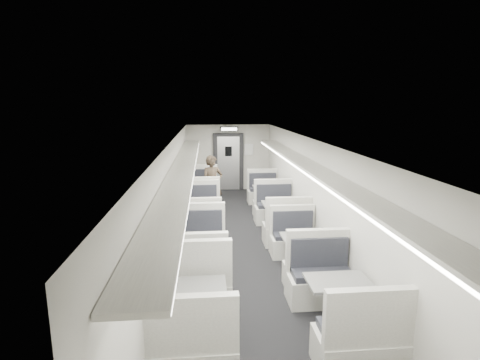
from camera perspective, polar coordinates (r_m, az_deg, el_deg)
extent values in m
cube|color=black|center=(8.25, 0.79, -11.32)|extent=(3.00, 12.00, 0.12)
cube|color=silver|center=(7.63, 0.85, 6.38)|extent=(3.00, 12.00, 0.12)
cube|color=beige|center=(13.78, -1.81, 3.47)|extent=(3.00, 0.12, 2.40)
cube|color=beige|center=(7.84, -10.61, -3.03)|extent=(0.12, 12.00, 2.40)
cube|color=beige|center=(8.15, 11.80, -2.52)|extent=(0.12, 12.00, 2.40)
cube|color=#ACAAA1|center=(10.62, -6.09, -4.42)|extent=(1.10, 0.61, 0.47)
cube|color=black|center=(10.57, -6.12, -2.88)|extent=(0.98, 0.49, 0.10)
cube|color=#ACAAA1|center=(10.25, -6.18, -1.55)|extent=(1.10, 0.12, 0.73)
cube|color=#ACAAA1|center=(12.19, -5.99, -2.31)|extent=(1.10, 0.61, 0.47)
cube|color=black|center=(12.09, -6.02, -1.03)|extent=(0.98, 0.49, 0.10)
cube|color=#ACAAA1|center=(12.28, -6.03, 0.66)|extent=(1.10, 0.12, 0.73)
cylinder|color=silver|center=(11.37, -6.05, -2.68)|extent=(0.10, 0.10, 0.72)
cylinder|color=silver|center=(11.46, -6.01, -4.35)|extent=(0.37, 0.37, 0.03)
cube|color=slate|center=(11.28, -6.09, -0.71)|extent=(0.92, 0.62, 0.04)
cube|color=#ACAAA1|center=(8.70, -6.27, -8.17)|extent=(1.04, 0.58, 0.44)
cube|color=black|center=(8.64, -6.31, -6.42)|extent=(0.92, 0.46, 0.10)
cube|color=#ACAAA1|center=(8.33, -6.38, -5.00)|extent=(1.04, 0.12, 0.69)
cube|color=#ACAAA1|center=(10.16, -6.13, -5.24)|extent=(1.04, 0.58, 0.44)
cube|color=black|center=(10.05, -6.16, -3.82)|extent=(0.92, 0.46, 0.10)
cube|color=#ACAAA1|center=(10.21, -6.18, -1.87)|extent=(1.04, 0.12, 0.69)
cylinder|color=silver|center=(9.39, -6.21, -5.91)|extent=(0.10, 0.10, 0.68)
cylinder|color=silver|center=(9.49, -6.17, -7.77)|extent=(0.35, 0.35, 0.03)
cube|color=slate|center=(9.28, -6.26, -3.69)|extent=(0.86, 0.59, 0.04)
cube|color=#ACAAA1|center=(6.16, -6.73, -16.80)|extent=(1.11, 0.62, 0.47)
cube|color=black|center=(6.06, -6.79, -14.26)|extent=(0.98, 0.49, 0.10)
cube|color=#ACAAA1|center=(5.69, -6.93, -12.54)|extent=(1.11, 0.13, 0.73)
cube|color=#ACAAA1|center=(7.63, -6.42, -10.96)|extent=(1.11, 0.62, 0.47)
cube|color=black|center=(7.50, -6.48, -9.02)|extent=(0.98, 0.49, 0.10)
cube|color=#ACAAA1|center=(7.64, -6.49, -6.14)|extent=(1.11, 0.13, 0.73)
cylinder|color=silver|center=(6.84, -6.58, -12.61)|extent=(0.10, 0.10, 0.72)
cylinder|color=silver|center=(6.98, -6.51, -15.20)|extent=(0.38, 0.38, 0.03)
cube|color=slate|center=(6.68, -6.66, -9.46)|extent=(0.92, 0.63, 0.04)
cube|color=#ACAAA1|center=(4.90, -7.20, -25.31)|extent=(1.05, 0.59, 0.45)
cube|color=black|center=(4.76, -7.28, -22.47)|extent=(0.93, 0.47, 0.10)
cube|color=#ACAAA1|center=(4.40, -7.50, -21.03)|extent=(1.05, 0.12, 0.70)
cube|color=#ACAAA1|center=(6.21, -6.71, -16.69)|extent=(1.05, 0.59, 0.45)
cube|color=black|center=(6.05, -6.78, -14.54)|extent=(0.93, 0.47, 0.10)
cube|color=#ACAAA1|center=(6.15, -6.79, -11.05)|extent=(1.05, 0.12, 0.70)
cylinder|color=silver|center=(5.47, -6.95, -19.43)|extent=(0.10, 0.10, 0.69)
cylinder|color=silver|center=(5.65, -6.87, -22.28)|extent=(0.36, 0.36, 0.03)
cube|color=slate|center=(5.29, -7.06, -15.88)|extent=(0.87, 0.60, 0.04)
cube|color=#ACAAA1|center=(10.72, 4.69, -4.37)|extent=(0.99, 0.55, 0.42)
cube|color=black|center=(10.68, 4.69, -3.01)|extent=(0.88, 0.44, 0.09)
cube|color=#ACAAA1|center=(10.39, 4.92, -1.83)|extent=(0.99, 0.11, 0.65)
cube|color=#ACAAA1|center=(12.10, 3.52, -2.48)|extent=(0.99, 0.55, 0.42)
cube|color=black|center=(12.02, 3.55, -1.33)|extent=(0.88, 0.44, 0.09)
cube|color=#ACAAA1|center=(12.18, 3.41, 0.19)|extent=(0.99, 0.11, 0.65)
cylinder|color=silver|center=(11.38, 4.08, -2.82)|extent=(0.09, 0.09, 0.64)
cylinder|color=silver|center=(11.46, 4.05, -4.31)|extent=(0.34, 0.34, 0.03)
cube|color=slate|center=(11.30, 4.10, -1.06)|extent=(0.82, 0.56, 0.04)
cube|color=#ACAAA1|center=(8.70, 7.13, -8.16)|extent=(1.06, 0.59, 0.45)
cube|color=black|center=(8.64, 7.13, -6.38)|extent=(0.94, 0.47, 0.10)
cube|color=#ACAAA1|center=(8.32, 7.54, -4.94)|extent=(1.06, 0.12, 0.70)
cube|color=#ACAAA1|center=(10.15, 5.27, -5.21)|extent=(1.06, 0.59, 0.45)
cube|color=black|center=(10.05, 5.33, -3.76)|extent=(0.94, 0.47, 0.10)
cube|color=#ACAAA1|center=(10.21, 5.11, -1.78)|extent=(1.06, 0.12, 0.70)
cylinder|color=silver|center=(9.39, 6.14, -5.88)|extent=(0.10, 0.10, 0.69)
cylinder|color=silver|center=(9.49, 6.09, -7.78)|extent=(0.36, 0.36, 0.03)
cube|color=slate|center=(9.28, 6.19, -3.62)|extent=(0.88, 0.60, 0.04)
cube|color=#ACAAA1|center=(6.84, 10.92, -14.18)|extent=(0.96, 0.54, 0.41)
cube|color=black|center=(6.76, 10.94, -12.17)|extent=(0.85, 0.43, 0.09)
cube|color=#ACAAA1|center=(6.46, 11.59, -10.74)|extent=(0.96, 0.11, 0.64)
cube|color=#ACAAA1|center=(8.10, 8.14, -9.89)|extent=(0.96, 0.54, 0.41)
cube|color=black|center=(7.98, 8.23, -8.29)|extent=(0.85, 0.43, 0.09)
cube|color=#ACAAA1|center=(8.10, 7.93, -5.95)|extent=(0.96, 0.11, 0.64)
cylinder|color=silver|center=(7.42, 9.43, -11.08)|extent=(0.09, 0.09, 0.63)
cylinder|color=silver|center=(7.54, 9.35, -13.19)|extent=(0.33, 0.33, 0.03)
cube|color=slate|center=(7.29, 9.52, -8.54)|extent=(0.80, 0.55, 0.04)
cube|color=#ACAAA1|center=(5.17, 17.71, -23.56)|extent=(1.06, 0.59, 0.45)
cube|color=black|center=(5.04, 17.78, -20.80)|extent=(0.94, 0.47, 0.10)
cube|color=#ACAAA1|center=(4.70, 19.24, -19.20)|extent=(1.06, 0.12, 0.70)
cube|color=#ACAAA1|center=(6.42, 12.15, -15.82)|extent=(1.06, 0.59, 0.45)
cube|color=black|center=(6.28, 12.34, -13.70)|extent=(0.94, 0.47, 0.10)
cube|color=#ACAAA1|center=(6.37, 11.79, -10.33)|extent=(1.06, 0.12, 0.70)
cylinder|color=silver|center=(5.72, 14.63, -18.25)|extent=(0.10, 0.10, 0.69)
cylinder|color=silver|center=(5.89, 14.45, -21.06)|extent=(0.36, 0.36, 0.03)
cube|color=slate|center=(5.54, 14.84, -14.78)|extent=(0.88, 0.60, 0.04)
imported|color=black|center=(10.83, -4.24, -0.71)|extent=(0.71, 0.57, 1.70)
cube|color=black|center=(11.13, -8.68, 2.15)|extent=(0.02, 1.18, 0.84)
cube|color=black|center=(8.97, -9.49, -0.16)|extent=(0.02, 1.18, 0.84)
cube|color=black|center=(6.84, -10.81, -3.93)|extent=(0.02, 1.18, 0.84)
cube|color=black|center=(4.77, -13.35, -11.01)|extent=(0.02, 1.18, 0.84)
cube|color=#ACAAA1|center=(7.38, -8.71, 1.83)|extent=(0.46, 10.40, 0.05)
cube|color=white|center=(7.37, -7.14, 1.48)|extent=(0.05, 10.20, 0.04)
cube|color=#ACAAA1|center=(7.64, 10.52, 2.11)|extent=(0.46, 10.40, 0.05)
cube|color=white|center=(7.60, 9.05, 1.72)|extent=(0.05, 10.20, 0.04)
cube|color=black|center=(13.68, -1.78, 2.77)|extent=(1.10, 0.10, 2.10)
cube|color=silver|center=(13.66, -1.77, 2.55)|extent=(0.80, 0.05, 1.95)
cube|color=black|center=(13.56, -1.77, 4.40)|extent=(0.25, 0.02, 0.35)
cube|color=black|center=(13.06, -1.68, 7.78)|extent=(0.62, 0.10, 0.16)
cube|color=white|center=(13.00, -1.67, 7.76)|extent=(0.54, 0.02, 0.10)
cube|color=silver|center=(13.67, 1.36, 4.67)|extent=(0.32, 0.02, 0.40)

